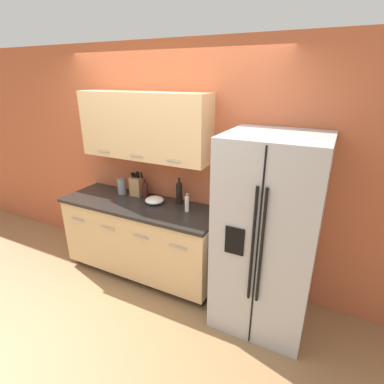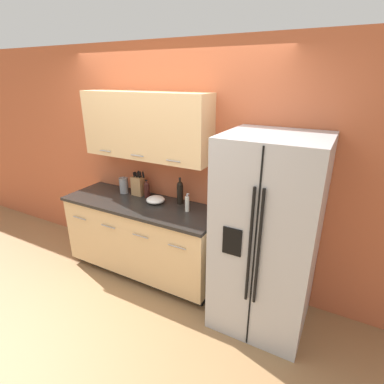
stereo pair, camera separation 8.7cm
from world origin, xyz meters
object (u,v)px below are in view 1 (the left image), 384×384
object	(u,v)px
oil_bottle	(145,189)
mixing_bowl	(155,200)
refrigerator	(268,235)
knife_block	(136,186)
soap_dispenser	(187,204)
wine_bottle	(179,192)
steel_canister	(122,186)

from	to	relation	value
oil_bottle	mixing_bowl	xyz separation A→B (m)	(0.19, -0.10, -0.06)
refrigerator	oil_bottle	distance (m)	1.52
knife_block	mixing_bowl	distance (m)	0.35
soap_dispenser	oil_bottle	world-z (taller)	oil_bottle
oil_bottle	mixing_bowl	distance (m)	0.22
refrigerator	oil_bottle	world-z (taller)	refrigerator
wine_bottle	soap_dispenser	world-z (taller)	wine_bottle
wine_bottle	oil_bottle	distance (m)	0.44
soap_dispenser	steel_canister	distance (m)	0.95
steel_canister	oil_bottle	bearing A→B (deg)	3.62
soap_dispenser	steel_canister	xyz separation A→B (m)	(-0.94, 0.10, 0.01)
refrigerator	oil_bottle	size ratio (longest dim) A/B	8.58
wine_bottle	refrigerator	bearing A→B (deg)	-13.91
wine_bottle	oil_bottle	bearing A→B (deg)	-177.61
refrigerator	knife_block	distance (m)	1.66
knife_block	soap_dispenser	bearing A→B (deg)	-9.77
knife_block	refrigerator	bearing A→B (deg)	-8.69
oil_bottle	wine_bottle	bearing A→B (deg)	2.39
wine_bottle	knife_block	bearing A→B (deg)	-178.78
refrigerator	knife_block	bearing A→B (deg)	171.31
steel_canister	wine_bottle	bearing A→B (deg)	2.92
knife_block	soap_dispenser	distance (m)	0.76
soap_dispenser	mixing_bowl	size ratio (longest dim) A/B	0.97
refrigerator	soap_dispenser	xyz separation A→B (m)	(-0.89, 0.12, 0.09)
knife_block	oil_bottle	bearing A→B (deg)	-2.64
refrigerator	oil_bottle	bearing A→B (deg)	170.78
knife_block	wine_bottle	world-z (taller)	knife_block
soap_dispenser	mixing_bowl	bearing A→B (deg)	176.75
refrigerator	oil_bottle	xyz separation A→B (m)	(-1.50, 0.24, 0.10)
steel_canister	refrigerator	bearing A→B (deg)	-6.93
oil_bottle	refrigerator	bearing A→B (deg)	-9.22
refrigerator	mixing_bowl	distance (m)	1.32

